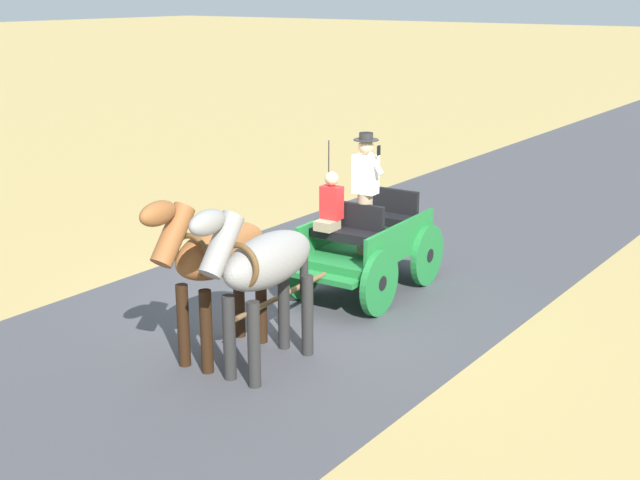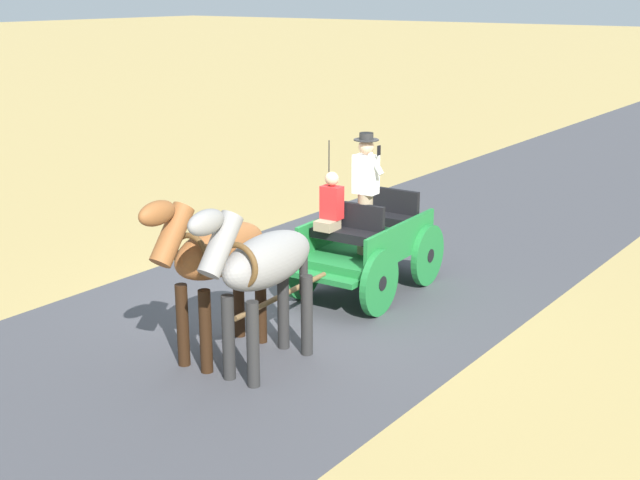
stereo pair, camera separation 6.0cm
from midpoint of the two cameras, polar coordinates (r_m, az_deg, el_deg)
ground_plane at (r=12.63m, az=-0.95°, el=-4.18°), size 200.00×200.00×0.00m
road_surface at (r=12.63m, az=-0.95°, el=-4.16°), size 5.95×160.00×0.01m
horse_drawn_carriage at (r=12.79m, az=3.12°, el=-0.08°), size 1.54×4.52×2.50m
horse_near_side at (r=10.03m, az=-3.73°, el=-1.75°), size 0.63×2.13×2.21m
horse_off_side at (r=10.45m, az=-6.88°, el=-1.08°), size 0.64×2.13×2.21m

